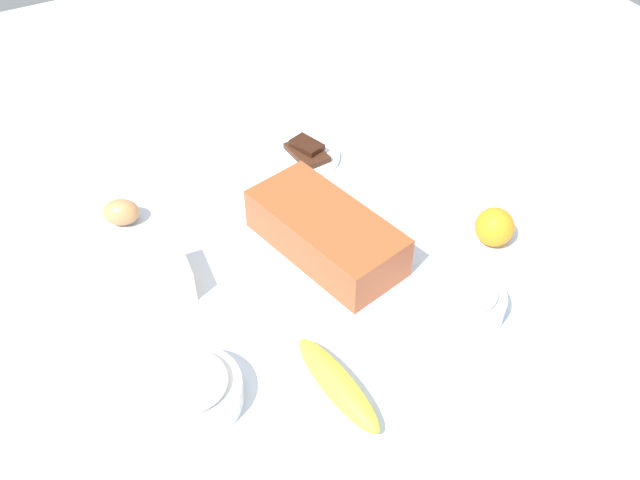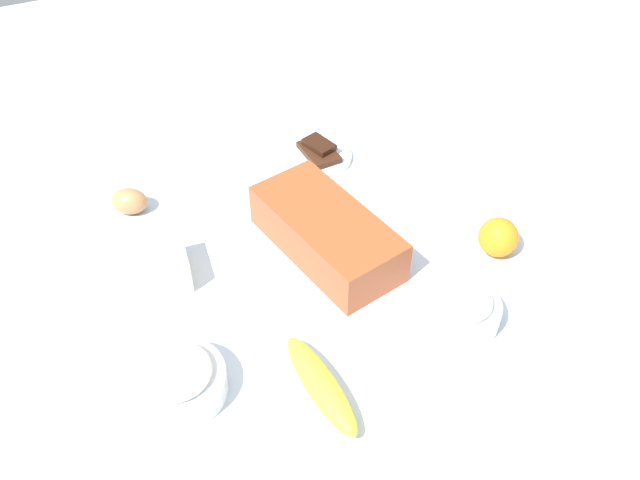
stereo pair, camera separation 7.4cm
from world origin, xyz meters
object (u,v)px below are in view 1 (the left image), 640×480
object	(u,v)px
flour_bowl	(193,389)
egg_near_butter	(121,212)
banana	(337,384)
orange_fruit	(494,227)
loaf_pan	(326,232)
chocolate_plate	(307,155)
sugar_bowl	(466,298)
butter_block	(169,275)

from	to	relation	value
flour_bowl	egg_near_butter	distance (m)	0.42
banana	orange_fruit	bearing A→B (deg)	-70.02
loaf_pan	chocolate_plate	bearing A→B (deg)	-33.77
banana	loaf_pan	bearing A→B (deg)	-25.85
loaf_pan	chocolate_plate	xyz separation A→B (m)	(0.24, -0.09, -0.03)
orange_fruit	flour_bowl	bearing A→B (deg)	95.86
orange_fruit	chocolate_plate	distance (m)	0.40
sugar_bowl	egg_near_butter	xyz separation A→B (m)	(0.46, 0.41, -0.00)
flour_bowl	egg_near_butter	bearing A→B (deg)	-3.60
sugar_bowl	butter_block	world-z (taller)	sugar_bowl
sugar_bowl	loaf_pan	bearing A→B (deg)	28.94
flour_bowl	butter_block	world-z (taller)	flour_bowl
loaf_pan	orange_fruit	world-z (taller)	loaf_pan
butter_block	egg_near_butter	distance (m)	0.19
loaf_pan	flour_bowl	bearing A→B (deg)	107.04
loaf_pan	egg_near_butter	world-z (taller)	loaf_pan
egg_near_butter	butter_block	bearing A→B (deg)	-173.91
flour_bowl	orange_fruit	world-z (taller)	orange_fruit
butter_block	chocolate_plate	bearing A→B (deg)	-60.92
flour_bowl	sugar_bowl	size ratio (longest dim) A/B	1.11
egg_near_butter	chocolate_plate	xyz separation A→B (m)	(0.01, -0.38, -0.01)
sugar_bowl	egg_near_butter	world-z (taller)	sugar_bowl
sugar_bowl	banana	distance (m)	0.26
banana	egg_near_butter	xyz separation A→B (m)	(0.50, 0.16, 0.00)
loaf_pan	banana	distance (m)	0.29
sugar_bowl	banana	world-z (taller)	sugar_bowl
banana	sugar_bowl	bearing A→B (deg)	-81.69
chocolate_plate	flour_bowl	bearing A→B (deg)	136.33
loaf_pan	butter_block	xyz separation A→B (m)	(0.04, 0.27, -0.01)
butter_block	egg_near_butter	bearing A→B (deg)	6.09
flour_bowl	sugar_bowl	bearing A→B (deg)	-96.06
loaf_pan	egg_near_butter	xyz separation A→B (m)	(0.24, 0.29, -0.02)
flour_bowl	chocolate_plate	xyz separation A→B (m)	(0.42, -0.40, -0.02)
sugar_bowl	butter_block	xyz separation A→B (m)	(0.27, 0.39, 0.00)
egg_near_butter	chocolate_plate	size ratio (longest dim) A/B	0.51
butter_block	chocolate_plate	xyz separation A→B (m)	(0.20, -0.36, -0.02)
loaf_pan	banana	bearing A→B (deg)	141.18
banana	chocolate_plate	size ratio (longest dim) A/B	1.46
sugar_bowl	egg_near_butter	bearing A→B (deg)	41.59
banana	egg_near_butter	size ratio (longest dim) A/B	2.88
sugar_bowl	chocolate_plate	xyz separation A→B (m)	(0.47, 0.03, -0.02)
banana	chocolate_plate	world-z (taller)	banana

